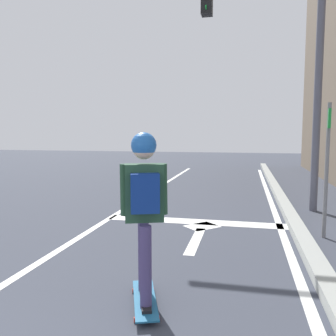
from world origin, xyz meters
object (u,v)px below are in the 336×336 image
Objects in this scene: skateboard at (145,299)px; street_sign_post at (328,150)px; traffic_signal_mast at (266,43)px; skater at (144,196)px.

street_sign_post is at bearing 51.55° from skateboard.
traffic_signal_mast reaches higher than street_sign_post.
traffic_signal_mast is (1.32, 4.82, 3.54)m from skateboard.
skater is (0.01, -0.02, 1.03)m from skateboard.
street_sign_post is (0.88, -2.05, -2.19)m from traffic_signal_mast.
traffic_signal_mast is at bearing 74.82° from skater.
skateboard is at bearing -105.29° from traffic_signal_mast.
traffic_signal_mast is at bearing 113.35° from street_sign_post.
skateboard is 6.12m from traffic_signal_mast.
street_sign_post is (2.20, 2.77, 1.35)m from skateboard.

